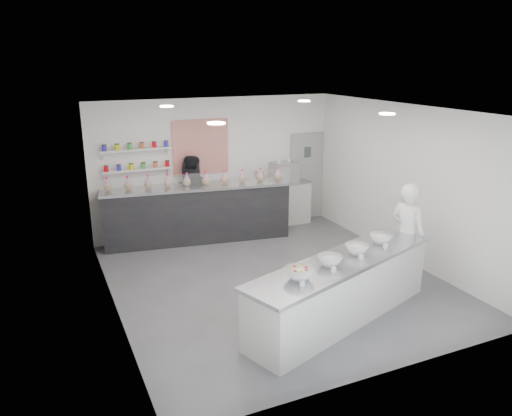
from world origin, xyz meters
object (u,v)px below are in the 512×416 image
at_px(back_bar, 198,213).
at_px(staff_right, 192,199).
at_px(espresso_ledge, 282,203).
at_px(woman_prep, 407,235).
at_px(prep_counter, 342,290).
at_px(staff_left, 191,197).
at_px(espresso_machine, 284,173).

relative_size(back_bar, staff_right, 2.27).
height_order(espresso_ledge, woman_prep, woman_prep).
xyz_separation_m(prep_counter, back_bar, (-0.92, 4.16, 0.13)).
relative_size(back_bar, espresso_ledge, 2.90).
relative_size(prep_counter, espresso_ledge, 2.61).
bearing_deg(espresso_ledge, staff_right, 179.67).
relative_size(back_bar, staff_left, 2.17).
bearing_deg(back_bar, woman_prep, -45.39).
height_order(prep_counter, woman_prep, woman_prep).
bearing_deg(espresso_machine, espresso_ledge, 180.00).
bearing_deg(woman_prep, staff_right, 18.76).
distance_m(back_bar, staff_left, 0.39).
relative_size(back_bar, espresso_machine, 6.50).
relative_size(espresso_machine, staff_left, 0.33).
relative_size(woman_prep, staff_left, 1.00).
bearing_deg(prep_counter, woman_prep, -0.16).
bearing_deg(espresso_ledge, prep_counter, -105.74).
bearing_deg(staff_right, staff_left, 21.47).
bearing_deg(espresso_ledge, back_bar, -173.72).
xyz_separation_m(espresso_ledge, woman_prep, (0.44, -3.81, 0.40)).
bearing_deg(espresso_ledge, woman_prep, -83.36).
relative_size(prep_counter, staff_right, 2.04).
distance_m(espresso_ledge, espresso_machine, 0.74).
height_order(espresso_machine, woman_prep, woman_prep).
bearing_deg(staff_right, espresso_ledge, -158.85).
relative_size(espresso_machine, staff_right, 0.35).
bearing_deg(prep_counter, espresso_machine, 54.51).
bearing_deg(back_bar, staff_left, 112.47).
relative_size(prep_counter, staff_left, 1.95).
distance_m(back_bar, woman_prep, 4.43).
xyz_separation_m(prep_counter, espresso_machine, (1.28, 4.39, 0.76)).
bearing_deg(espresso_machine, prep_counter, -106.19).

